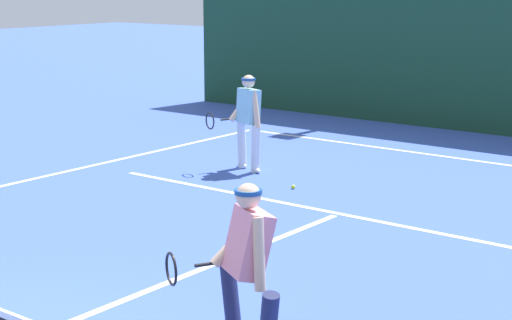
{
  "coord_description": "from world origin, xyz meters",
  "views": [
    {
      "loc": [
        6.13,
        -3.32,
        3.26
      ],
      "look_at": [
        -0.28,
        4.98,
        1.0
      ],
      "focal_mm": 59.9,
      "sensor_mm": 36.0,
      "label": 1
    }
  ],
  "objects": [
    {
      "name": "player_far",
      "position": [
        -2.72,
        7.91,
        0.91
      ],
      "size": [
        0.98,
        0.84,
        1.64
      ],
      "rotation": [
        0.0,
        0.0,
        2.78
      ],
      "color": "silver",
      "rests_on": "ground_plane"
    },
    {
      "name": "tennis_ball_extra",
      "position": [
        -1.34,
        7.31,
        0.03
      ],
      "size": [
        0.07,
        0.07,
        0.07
      ],
      "primitive_type": "sphere",
      "color": "#D1E033",
      "rests_on": "ground_plane"
    },
    {
      "name": "court_line_service",
      "position": [
        0.0,
        6.52,
        0.0
      ],
      "size": [
        8.33,
        0.1,
        0.01
      ],
      "primitive_type": "cube",
      "color": "white",
      "rests_on": "ground_plane"
    },
    {
      "name": "court_line_baseline_far",
      "position": [
        0.0,
        11.02,
        0.0
      ],
      "size": [
        10.21,
        0.1,
        0.01
      ],
      "primitive_type": "cube",
      "color": "white",
      "rests_on": "ground_plane"
    },
    {
      "name": "court_line_centre",
      "position": [
        0.0,
        3.2,
        0.0
      ],
      "size": [
        0.1,
        6.4,
        0.01
      ],
      "primitive_type": "cube",
      "color": "white",
      "rests_on": "ground_plane"
    },
    {
      "name": "player_near",
      "position": [
        1.9,
        2.03,
        0.88
      ],
      "size": [
        1.18,
        0.82,
        1.6
      ],
      "rotation": [
        0.0,
        0.0,
        2.62
      ],
      "color": "#1E234C",
      "rests_on": "ground_plane"
    }
  ]
}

